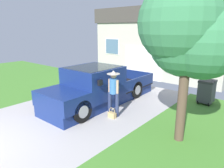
% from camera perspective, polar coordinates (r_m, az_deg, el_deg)
% --- Properties ---
extents(pickup_truck, '(2.05, 5.59, 1.65)m').
position_cam_1_polar(pickup_truck, '(8.66, -4.60, -1.15)').
color(pickup_truck, navy).
rests_on(pickup_truck, ground).
extents(person_with_hat, '(0.47, 0.47, 1.71)m').
position_cam_1_polar(person_with_hat, '(7.43, 0.39, -1.53)').
color(person_with_hat, navy).
rests_on(person_with_hat, ground).
extents(handbag, '(0.29, 0.15, 0.39)m').
position_cam_1_polar(handbag, '(7.54, 0.01, -8.49)').
color(handbag, tan).
rests_on(handbag, ground).
extents(house_with_garage, '(9.07, 5.33, 4.52)m').
position_cam_1_polar(house_with_garage, '(15.30, 15.11, 11.37)').
color(house_with_garage, '#BBB9A4').
rests_on(house_with_garage, ground).
extents(front_yard_tree, '(2.72, 2.41, 4.44)m').
position_cam_1_polar(front_yard_tree, '(5.94, 20.60, 13.02)').
color(front_yard_tree, brown).
rests_on(front_yard_tree, ground).
extents(wheeled_trash_bin, '(0.60, 0.72, 1.04)m').
position_cam_1_polar(wheeled_trash_bin, '(9.70, 24.81, -1.74)').
color(wheeled_trash_bin, '#424247').
rests_on(wheeled_trash_bin, ground).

